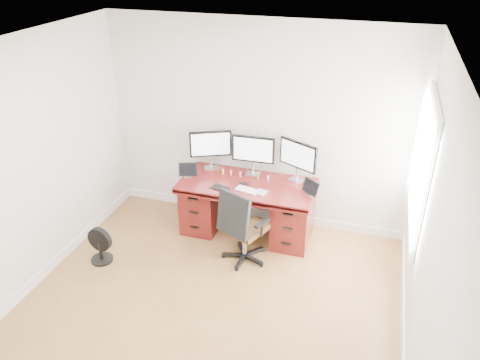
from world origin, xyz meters
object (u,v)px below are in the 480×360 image
(desk, at_px, (248,206))
(floor_fan, at_px, (100,246))
(monitor_center, at_px, (253,151))
(office_chair, at_px, (242,238))
(keyboard, at_px, (247,190))

(desk, xyz_separation_m, floor_fan, (-1.52, -1.13, -0.18))
(monitor_center, bearing_deg, desk, -92.31)
(office_chair, distance_m, monitor_center, 1.14)
(floor_fan, bearing_deg, keyboard, 36.14)
(monitor_center, height_order, keyboard, monitor_center)
(monitor_center, bearing_deg, floor_fan, -140.33)
(keyboard, bearing_deg, office_chair, -69.36)
(office_chair, xyz_separation_m, keyboard, (-0.05, 0.40, 0.43))
(desk, height_order, monitor_center, monitor_center)
(monitor_center, relative_size, keyboard, 1.87)
(office_chair, height_order, monitor_center, monitor_center)
(floor_fan, height_order, keyboard, keyboard)
(desk, bearing_deg, monitor_center, 89.99)
(floor_fan, distance_m, monitor_center, 2.22)
(desk, relative_size, monitor_center, 3.09)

